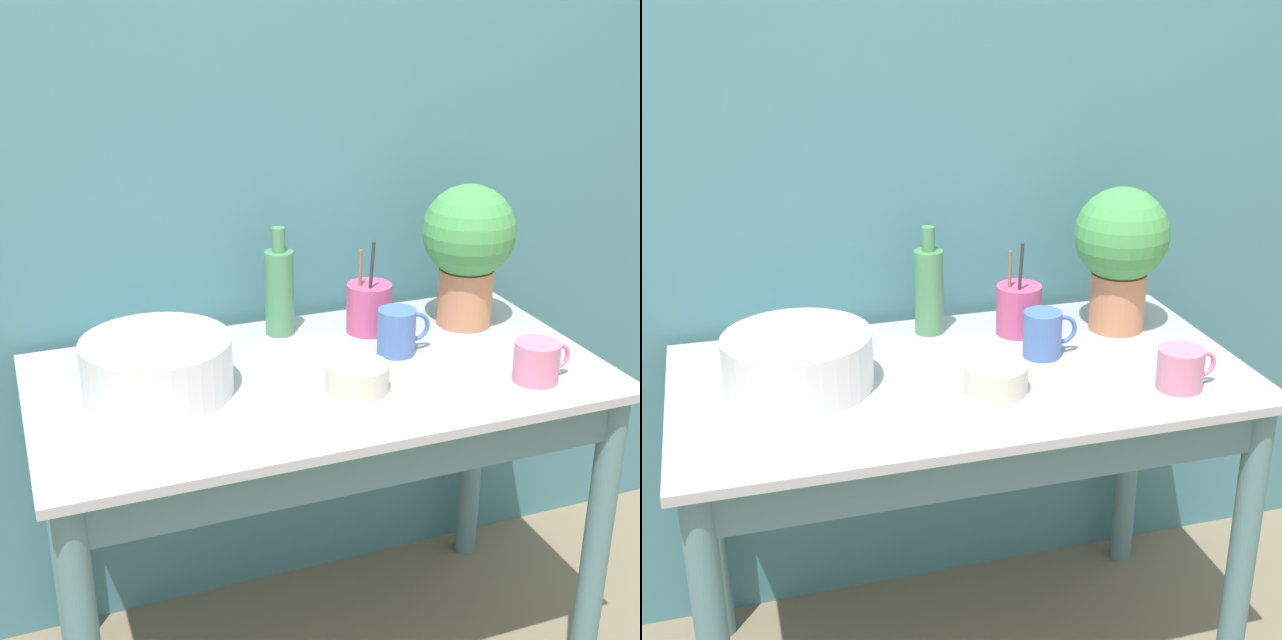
{
  "view_description": "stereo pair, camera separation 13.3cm",
  "coord_description": "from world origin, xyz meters",
  "views": [
    {
      "loc": [
        -0.6,
        -1.28,
        1.59
      ],
      "look_at": [
        0.0,
        0.32,
        0.9
      ],
      "focal_mm": 50.0,
      "sensor_mm": 36.0,
      "label": 1
    },
    {
      "loc": [
        -0.48,
        -1.32,
        1.59
      ],
      "look_at": [
        0.0,
        0.32,
        0.9
      ],
      "focal_mm": 50.0,
      "sensor_mm": 36.0,
      "label": 2
    }
  ],
  "objects": [
    {
      "name": "wall_back",
      "position": [
        0.0,
        0.7,
        1.2
      ],
      "size": [
        6.0,
        0.05,
        2.4
      ],
      "color": "teal",
      "rests_on": "ground_plane"
    },
    {
      "name": "counter_table",
      "position": [
        0.0,
        0.3,
        0.62
      ],
      "size": [
        1.21,
        0.65,
        0.78
      ],
      "color": "slate",
      "rests_on": "ground_plane"
    },
    {
      "name": "mug_blue",
      "position": [
        0.2,
        0.36,
        0.83
      ],
      "size": [
        0.12,
        0.08,
        0.1
      ],
      "color": "#4C70B7",
      "rests_on": "counter_table"
    },
    {
      "name": "utensil_cup",
      "position": [
        0.19,
        0.5,
        0.84
      ],
      "size": [
        0.11,
        0.11,
        0.23
      ],
      "color": "#CC4C7F",
      "rests_on": "counter_table"
    },
    {
      "name": "potted_plant",
      "position": [
        0.42,
        0.46,
        0.98
      ],
      "size": [
        0.22,
        0.22,
        0.34
      ],
      "color": "tan",
      "rests_on": "counter_table"
    },
    {
      "name": "bowl_small_cream",
      "position": [
        0.04,
        0.22,
        0.81
      ],
      "size": [
        0.13,
        0.13,
        0.06
      ],
      "color": "beige",
      "rests_on": "counter_table"
    },
    {
      "name": "mug_pink",
      "position": [
        0.41,
        0.13,
        0.82
      ],
      "size": [
        0.13,
        0.09,
        0.08
      ],
      "color": "pink",
      "rests_on": "counter_table"
    },
    {
      "name": "bottle_tall",
      "position": [
        -0.01,
        0.56,
        0.89
      ],
      "size": [
        0.07,
        0.07,
        0.26
      ],
      "color": "#4C8C59",
      "rests_on": "counter_table"
    },
    {
      "name": "bowl_wash_large",
      "position": [
        -0.34,
        0.35,
        0.84
      ],
      "size": [
        0.3,
        0.3,
        0.11
      ],
      "color": "silver",
      "rests_on": "counter_table"
    }
  ]
}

